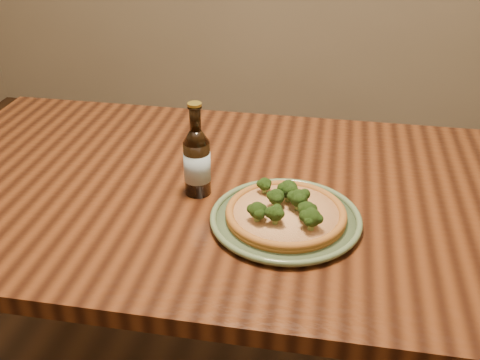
% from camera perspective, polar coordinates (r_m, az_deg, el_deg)
% --- Properties ---
extents(table, '(1.60, 0.90, 0.75)m').
position_cam_1_polar(table, '(1.39, -0.75, -4.08)').
color(table, '#4F2511').
rests_on(table, ground).
extents(plate, '(0.33, 0.33, 0.02)m').
position_cam_1_polar(plate, '(1.21, 4.66, -3.95)').
color(plate, '#596D4B').
rests_on(plate, table).
extents(pizza, '(0.26, 0.26, 0.07)m').
position_cam_1_polar(pizza, '(1.20, 4.71, -3.27)').
color(pizza, '#A36224').
rests_on(pizza, plate).
extents(beer_bottle, '(0.06, 0.06, 0.22)m').
position_cam_1_polar(beer_bottle, '(1.28, -4.39, 1.93)').
color(beer_bottle, black).
rests_on(beer_bottle, table).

